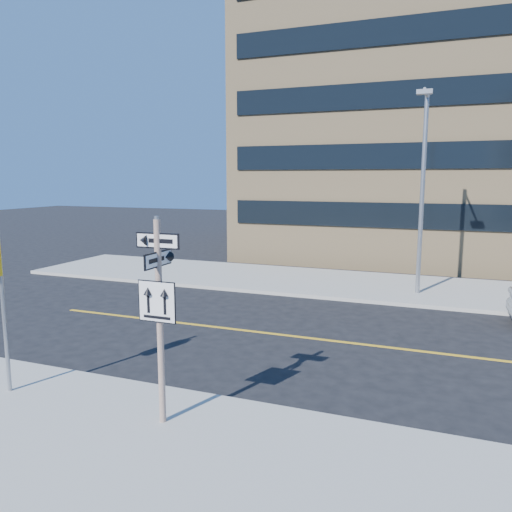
% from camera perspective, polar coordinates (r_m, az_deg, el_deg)
% --- Properties ---
extents(ground, '(120.00, 120.00, 0.00)m').
position_cam_1_polar(ground, '(12.60, -4.41, -14.05)').
color(ground, black).
rests_on(ground, ground).
extents(sign_pole, '(0.92, 0.92, 4.06)m').
position_cam_1_polar(sign_pole, '(9.72, -11.01, -5.99)').
color(sign_pole, beige).
rests_on(sign_pole, near_sidewalk).
extents(streetlight_a, '(0.55, 2.25, 8.00)m').
position_cam_1_polar(streetlight_a, '(21.23, 18.50, 8.05)').
color(streetlight_a, gray).
rests_on(streetlight_a, far_sidewalk).
extents(building_brick, '(18.00, 18.00, 18.00)m').
position_cam_1_polar(building_brick, '(35.81, 16.71, 15.12)').
color(building_brick, tan).
rests_on(building_brick, ground).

